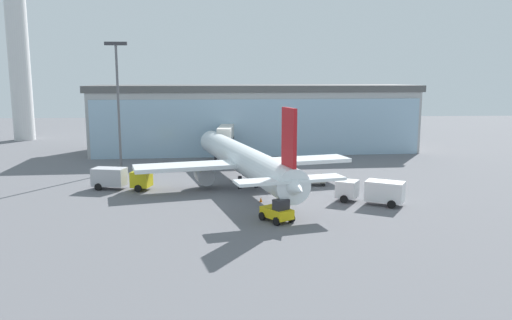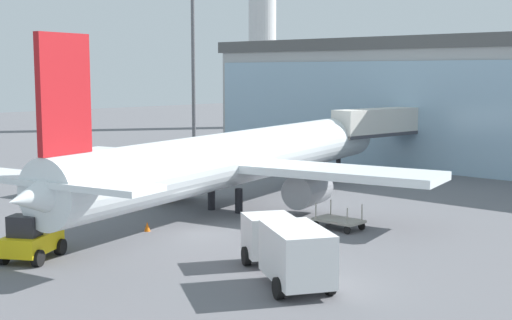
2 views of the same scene
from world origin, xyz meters
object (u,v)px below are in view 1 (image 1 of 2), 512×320
(jet_bridge, at_px, (227,133))
(catering_truck, at_px, (120,178))
(fuel_truck, at_px, (372,191))
(apron_light_mast, at_px, (118,96))
(control_tower, at_px, (17,29))
(baggage_cart, at_px, (314,182))
(pushback_tug, at_px, (278,212))
(safety_cone_wingtip, at_px, (138,181))
(airplane, at_px, (243,160))
(safety_cone_nose, at_px, (261,200))

(jet_bridge, xyz_separation_m, catering_truck, (-13.44, -22.31, -3.00))
(fuel_truck, bearing_deg, apron_light_mast, -4.22)
(control_tower, relative_size, baggage_cart, 14.33)
(control_tower, bearing_deg, pushback_tug, -53.63)
(fuel_truck, bearing_deg, safety_cone_wingtip, 5.68)
(airplane, distance_m, safety_cone_nose, 9.81)
(airplane, height_order, safety_cone_nose, airplane)
(control_tower, distance_m, airplane, 72.08)
(pushback_tug, relative_size, safety_cone_nose, 6.76)
(catering_truck, height_order, safety_cone_nose, catering_truck)
(jet_bridge, relative_size, airplane, 0.34)
(jet_bridge, xyz_separation_m, apron_light_mast, (-15.83, -9.67, 6.70))
(baggage_cart, distance_m, safety_cone_nose, 11.06)
(safety_cone_nose, bearing_deg, safety_cone_wingtip, 144.37)
(apron_light_mast, height_order, fuel_truck, apron_light_mast)
(baggage_cart, height_order, safety_cone_wingtip, baggage_cart)
(safety_cone_wingtip, bearing_deg, baggage_cart, -7.23)
(apron_light_mast, distance_m, safety_cone_nose, 30.07)
(jet_bridge, bearing_deg, apron_light_mast, 125.83)
(apron_light_mast, bearing_deg, control_tower, 126.41)
(control_tower, xyz_separation_m, safety_cone_nose, (48.61, -59.70, -23.88))
(jet_bridge, height_order, apron_light_mast, apron_light_mast)
(airplane, relative_size, baggage_cart, 13.92)
(control_tower, xyz_separation_m, airplane, (47.00, -50.52, -20.83))
(fuel_truck, distance_m, safety_cone_wingtip, 30.42)
(safety_cone_wingtip, bearing_deg, airplane, -7.79)
(safety_cone_nose, bearing_deg, airplane, 99.96)
(fuel_truck, bearing_deg, safety_cone_nose, 22.95)
(pushback_tug, height_order, safety_cone_nose, pushback_tug)
(baggage_cart, xyz_separation_m, safety_cone_wingtip, (-22.91, 2.91, -0.23))
(catering_truck, bearing_deg, baggage_cart, 14.38)
(control_tower, bearing_deg, baggage_cart, -42.59)
(baggage_cart, bearing_deg, apron_light_mast, 154.33)
(fuel_truck, relative_size, safety_cone_wingtip, 13.48)
(baggage_cart, bearing_deg, control_tower, 135.77)
(fuel_truck, xyz_separation_m, safety_cone_nose, (-12.19, 1.56, -1.19))
(apron_light_mast, relative_size, safety_cone_wingtip, 34.26)
(control_tower, xyz_separation_m, baggage_cart, (56.07, -51.53, -23.65))
(pushback_tug, xyz_separation_m, safety_cone_wingtip, (-16.50, 18.81, -0.70))
(apron_light_mast, xyz_separation_m, fuel_truck, (31.64, -21.73, -9.70))
(airplane, distance_m, baggage_cart, 9.55)
(catering_truck, bearing_deg, pushback_tug, -27.24)
(pushback_tug, bearing_deg, jet_bridge, -25.54)
(control_tower, height_order, catering_truck, control_tower)
(airplane, relative_size, safety_cone_wingtip, 72.00)
(safety_cone_wingtip, bearing_deg, safety_cone_nose, -35.63)
(safety_cone_nose, distance_m, safety_cone_wingtip, 19.01)
(apron_light_mast, xyz_separation_m, catering_truck, (2.39, -12.64, -9.70))
(airplane, height_order, safety_cone_wingtip, airplane)
(airplane, bearing_deg, baggage_cart, -110.36)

